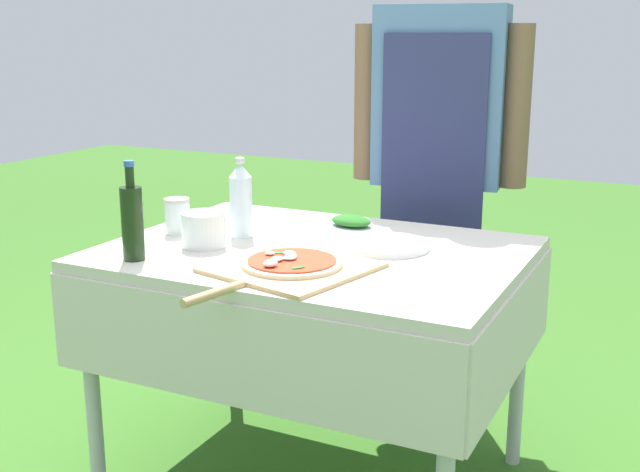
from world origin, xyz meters
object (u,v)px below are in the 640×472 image
(person_cook, at_px, (438,142))
(water_bottle, at_px, (241,200))
(plate_stack, at_px, (387,245))
(prep_table, at_px, (315,277))
(mixing_tub, at_px, (204,230))
(pizza_on_peel, at_px, (289,266))
(herb_container, at_px, (351,222))
(oil_bottle, at_px, (132,221))
(sauce_jar, at_px, (177,218))

(person_cook, bearing_deg, water_bottle, 53.87)
(water_bottle, bearing_deg, plate_stack, 8.43)
(prep_table, height_order, plate_stack, plate_stack)
(mixing_tub, bearing_deg, plate_stack, 23.80)
(pizza_on_peel, distance_m, plate_stack, 0.37)
(pizza_on_peel, distance_m, water_bottle, 0.42)
(water_bottle, bearing_deg, mixing_tub, -103.83)
(water_bottle, xyz_separation_m, herb_container, (0.26, 0.26, -0.10))
(prep_table, xyz_separation_m, mixing_tub, (-0.31, -0.13, 0.14))
(oil_bottle, distance_m, sauce_jar, 0.32)
(water_bottle, distance_m, plate_stack, 0.49)
(prep_table, xyz_separation_m, oil_bottle, (-0.41, -0.34, 0.20))
(oil_bottle, bearing_deg, mixing_tub, 65.27)
(prep_table, distance_m, mixing_tub, 0.36)
(prep_table, height_order, person_cook, person_cook)
(pizza_on_peel, bearing_deg, person_cook, 97.96)
(prep_table, relative_size, pizza_on_peel, 2.01)
(herb_container, bearing_deg, mixing_tub, -125.93)
(water_bottle, height_order, sauce_jar, water_bottle)
(plate_stack, bearing_deg, person_cook, 95.54)
(prep_table, relative_size, herb_container, 6.50)
(water_bottle, height_order, mixing_tub, water_bottle)
(pizza_on_peel, bearing_deg, sauce_jar, 171.28)
(prep_table, bearing_deg, water_bottle, 174.70)
(pizza_on_peel, relative_size, herb_container, 3.23)
(oil_bottle, bearing_deg, pizza_on_peel, 12.41)
(pizza_on_peel, bearing_deg, mixing_tub, 175.71)
(prep_table, xyz_separation_m, pizza_on_peel, (0.04, -0.24, 0.10))
(sauce_jar, bearing_deg, herb_container, 34.13)
(oil_bottle, relative_size, plate_stack, 1.11)
(plate_stack, relative_size, sauce_jar, 2.23)
(person_cook, height_order, mixing_tub, person_cook)
(prep_table, xyz_separation_m, sauce_jar, (-0.48, -0.03, 0.14))
(person_cook, xyz_separation_m, water_bottle, (-0.40, -0.73, -0.12))
(oil_bottle, distance_m, mixing_tub, 0.24)
(person_cook, relative_size, sauce_jar, 14.95)
(prep_table, xyz_separation_m, plate_stack, (0.20, 0.09, 0.10))
(oil_bottle, xyz_separation_m, herb_container, (0.40, 0.62, -0.09))
(prep_table, bearing_deg, person_cook, 80.05)
(herb_container, xyz_separation_m, sauce_jar, (-0.47, -0.32, 0.03))
(pizza_on_peel, distance_m, mixing_tub, 0.37)
(plate_stack, xyz_separation_m, sauce_jar, (-0.67, -0.13, 0.04))
(herb_container, relative_size, plate_stack, 0.74)
(pizza_on_peel, xyz_separation_m, herb_container, (-0.05, 0.53, 0.01))
(person_cook, xyz_separation_m, pizza_on_peel, (-0.09, -0.99, -0.22))
(oil_bottle, relative_size, mixing_tub, 2.14)
(prep_table, distance_m, plate_stack, 0.24)
(person_cook, distance_m, water_bottle, 0.84)
(mixing_tub, bearing_deg, herb_container, 54.07)
(person_cook, height_order, plate_stack, person_cook)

